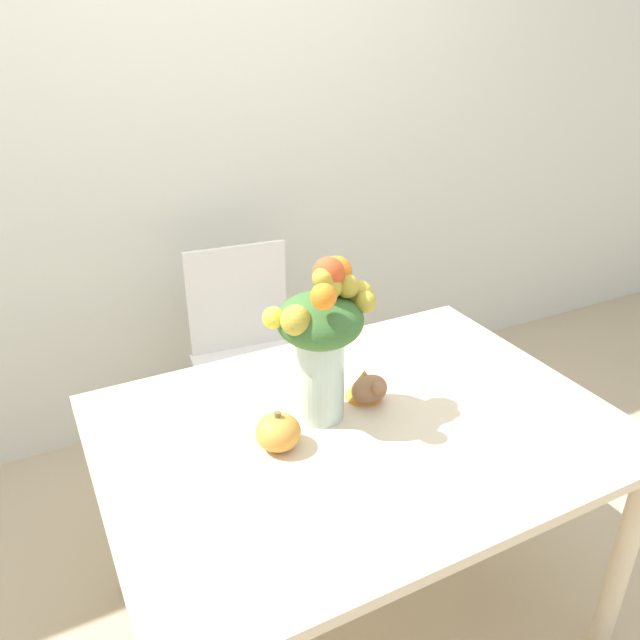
# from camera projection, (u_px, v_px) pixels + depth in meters

# --- Properties ---
(ground_plane) EXTENTS (12.00, 12.00, 0.00)m
(ground_plane) POSITION_uv_depth(u_px,v_px,m) (353.00, 614.00, 1.94)
(ground_plane) COLOR tan
(wall_back) EXTENTS (8.00, 0.06, 2.70)m
(wall_back) POSITION_uv_depth(u_px,v_px,m) (191.00, 109.00, 2.40)
(wall_back) COLOR silver
(wall_back) RESTS_ON ground_plane
(dining_table) EXTENTS (1.31, 0.96, 0.72)m
(dining_table) POSITION_uv_depth(u_px,v_px,m) (359.00, 451.00, 1.66)
(dining_table) COLOR beige
(dining_table) RESTS_ON ground_plane
(flower_vase) EXTENTS (0.29, 0.22, 0.44)m
(flower_vase) POSITION_uv_depth(u_px,v_px,m) (322.00, 337.00, 1.55)
(flower_vase) COLOR #B2CCBC
(flower_vase) RESTS_ON dining_table
(pumpkin) EXTENTS (0.11, 0.11, 0.10)m
(pumpkin) POSITION_uv_depth(u_px,v_px,m) (278.00, 432.00, 1.52)
(pumpkin) COLOR gold
(pumpkin) RESTS_ON dining_table
(turkey_figurine) EXTENTS (0.10, 0.14, 0.09)m
(turkey_figurine) POSITION_uv_depth(u_px,v_px,m) (366.00, 386.00, 1.71)
(turkey_figurine) COLOR #936642
(turkey_figurine) RESTS_ON dining_table
(dining_chair_near_window) EXTENTS (0.46, 0.46, 0.89)m
(dining_chair_near_window) POSITION_uv_depth(u_px,v_px,m) (249.00, 359.00, 2.44)
(dining_chair_near_window) COLOR white
(dining_chair_near_window) RESTS_ON ground_plane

